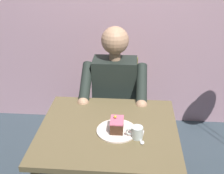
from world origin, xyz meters
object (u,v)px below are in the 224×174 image
Objects in this scene: seated_person at (114,98)px; chair at (115,103)px; dessert_spoon at (142,139)px; dining_table at (108,140)px; coffee_cup at (137,132)px; cake_slice at (117,125)px.

chair is at bearing -90.00° from seated_person.
chair is 0.73× the size of seated_person.
seated_person is 8.52× the size of dessert_spoon.
dessert_spoon is at bearing 153.48° from dining_table.
dessert_spoon is (-0.22, 0.66, 0.08)m from seated_person.
chair is 0.87m from coffee_cup.
dessert_spoon is at bearing 147.84° from coffee_cup.
dining_table is 6.27× the size of dessert_spoon.
dining_table is 0.55m from seated_person.
chair is at bearing -77.16° from coffee_cup.
seated_person is 0.68m from coffee_cup.
dining_table is at bearing -27.14° from cake_slice.
coffee_cup is at bearing 106.14° from seated_person.
dining_table is 0.74m from chair.
cake_slice is at bearing 152.86° from dining_table.
chair is 7.45× the size of cake_slice.
coffee_cup is 0.05m from dessert_spoon.
cake_slice reaches higher than dining_table.
dining_table is 0.24m from coffee_cup.
chair reaches higher than dessert_spoon.
chair is 0.89m from dessert_spoon.
coffee_cup is (-0.18, 0.81, 0.27)m from chair.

